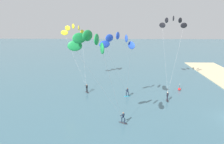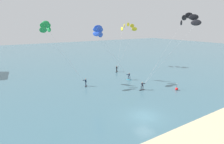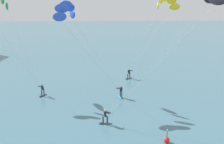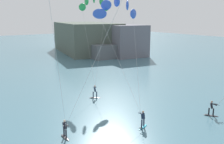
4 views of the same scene
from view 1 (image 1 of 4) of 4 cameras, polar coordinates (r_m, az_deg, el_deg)
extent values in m
ellipsoid|color=#23ADD1|center=(40.28, 4.18, -6.50)|extent=(0.90, 1.52, 0.08)
cube|color=black|center=(40.43, 4.71, -6.36)|extent=(0.37, 0.37, 0.02)
cylinder|color=#192338|center=(40.04, 3.90, -5.97)|extent=(0.14, 0.14, 0.78)
cylinder|color=#192338|center=(40.22, 4.47, -5.89)|extent=(0.14, 0.14, 0.78)
cube|color=#192338|center=(39.90, 4.21, -5.00)|extent=(0.40, 0.41, 0.63)
sphere|color=#9E7051|center=(39.76, 4.22, -4.43)|extent=(0.20, 0.20, 0.20)
cylinder|color=black|center=(39.34, 4.03, -5.05)|extent=(0.54, 0.18, 0.03)
cylinder|color=#192338|center=(39.56, 4.28, -4.90)|extent=(0.61, 0.16, 0.15)
cylinder|color=#192338|center=(39.61, 3.97, -4.87)|extent=(0.53, 0.44, 0.15)
ellipsoid|color=blue|center=(31.40, -2.03, 7.54)|extent=(1.14, 1.68, 1.10)
ellipsoid|color=blue|center=(31.07, -0.73, 9.23)|extent=(1.58, 1.33, 1.10)
ellipsoid|color=blue|center=(30.68, 1.57, 9.85)|extent=(1.78, 0.77, 1.10)
ellipsoid|color=blue|center=(30.41, 3.91, 9.08)|extent=(1.78, 0.53, 1.10)
ellipsoid|color=blue|center=(30.35, 5.26, 7.24)|extent=(1.68, 1.14, 1.10)
cylinder|color=#B2B2B7|center=(35.15, 1.35, 0.30)|extent=(5.92, 3.74, 9.06)
cylinder|color=#B2B2B7|center=(34.69, 4.56, 0.06)|extent=(6.99, 0.19, 9.06)
ellipsoid|color=#333338|center=(39.27, 14.75, -7.54)|extent=(1.51, 0.39, 0.08)
cube|color=black|center=(38.87, 14.88, -7.70)|extent=(0.29, 0.29, 0.02)
cylinder|color=black|center=(39.31, 14.73, -6.84)|extent=(0.14, 0.14, 0.78)
cylinder|color=black|center=(38.91, 14.86, -7.07)|extent=(0.14, 0.14, 0.78)
cube|color=black|center=(38.87, 14.86, -6.01)|extent=(0.33, 0.31, 0.63)
sphere|color=beige|center=(38.73, 14.90, -5.43)|extent=(0.20, 0.20, 0.20)
cylinder|color=black|center=(39.33, 14.90, -5.53)|extent=(0.54, 0.17, 0.03)
cylinder|color=black|center=(39.07, 14.73, -5.61)|extent=(0.61, 0.16, 0.15)
cylinder|color=black|center=(39.06, 15.05, -5.64)|extent=(0.54, 0.43, 0.15)
ellipsoid|color=black|center=(46.07, 18.93, 11.89)|extent=(1.21, 1.77, 1.10)
ellipsoid|color=black|center=(46.02, 18.03, 13.21)|extent=(1.67, 1.38, 1.10)
ellipsoid|color=black|center=(46.01, 16.35, 13.82)|extent=(1.87, 0.79, 1.10)
ellipsoid|color=black|center=(46.04, 14.60, 13.45)|extent=(1.88, 0.56, 1.10)
ellipsoid|color=black|center=(46.10, 13.52, 12.27)|extent=(1.77, 1.21, 1.10)
cylinder|color=#B2B2B7|center=(42.21, 17.04, 3.68)|extent=(8.12, 4.39, 11.36)
cylinder|color=#B2B2B7|center=(42.23, 14.15, 3.88)|extent=(9.21, 0.27, 11.36)
ellipsoid|color=#333338|center=(30.60, 3.03, -13.64)|extent=(1.07, 1.47, 0.08)
cube|color=black|center=(30.40, 3.73, -13.75)|extent=(0.39, 0.39, 0.02)
cylinder|color=#192338|center=(30.49, 2.67, -12.83)|extent=(0.14, 0.14, 0.78)
cylinder|color=#192338|center=(30.31, 3.42, -13.03)|extent=(0.14, 0.14, 0.78)
cube|color=#192338|center=(30.09, 3.06, -11.76)|extent=(0.42, 0.43, 0.63)
sphere|color=#9E7051|center=(29.90, 3.07, -11.04)|extent=(0.20, 0.20, 0.20)
cylinder|color=black|center=(29.59, 2.53, -11.91)|extent=(0.49, 0.31, 0.03)
cylinder|color=#192338|center=(29.74, 2.99, -11.70)|extent=(0.61, 0.19, 0.15)
cylinder|color=#192338|center=(29.84, 2.61, -11.60)|extent=(0.43, 0.54, 0.15)
ellipsoid|color=#1E9347|center=(22.21, -10.06, 7.02)|extent=(0.67, 1.54, 1.10)
ellipsoid|color=#1E9347|center=(21.70, -8.90, 9.06)|extent=(1.15, 1.41, 1.10)
ellipsoid|color=#1E9347|center=(20.96, -6.66, 9.82)|extent=(1.45, 1.06, 1.10)
ellipsoid|color=#1E9347|center=(20.32, -4.22, 8.83)|extent=(1.54, 0.55, 1.10)
ellipsoid|color=#1E9347|center=(20.04, -2.70, 6.43)|extent=(1.54, 0.67, 1.10)
cylinder|color=#B2B2B7|center=(25.46, -2.91, -4.14)|extent=(4.91, 5.03, 10.06)
cylinder|color=#B2B2B7|center=(24.54, 0.40, -4.85)|extent=(6.71, 2.08, 10.06)
ellipsoid|color=#333338|center=(42.39, -6.81, -5.48)|extent=(1.45, 1.13, 0.08)
cube|color=black|center=(42.02, -6.57, -5.58)|extent=(0.39, 0.39, 0.02)
cylinder|color=black|center=(42.43, -6.96, -4.85)|extent=(0.14, 0.14, 0.78)
cylinder|color=black|center=(42.06, -6.70, -5.02)|extent=(0.14, 0.14, 0.78)
cube|color=black|center=(42.02, -6.86, -4.05)|extent=(0.43, 0.43, 0.63)
sphere|color=#9E7051|center=(41.89, -6.87, -3.50)|extent=(0.20, 0.20, 0.20)
cylinder|color=black|center=(42.46, -7.13, -3.64)|extent=(0.50, 0.29, 0.03)
cylinder|color=black|center=(42.17, -7.14, -3.73)|extent=(0.45, 0.52, 0.15)
cylinder|color=black|center=(42.24, -6.86, -3.69)|extent=(0.61, 0.16, 0.15)
ellipsoid|color=yellow|center=(47.36, -8.11, 10.67)|extent=(1.73, 0.78, 1.10)
ellipsoid|color=yellow|center=(47.07, -9.00, 11.75)|extent=(1.74, 0.51, 1.10)
ellipsoid|color=yellow|center=(46.67, -10.50, 12.10)|extent=(1.65, 1.11, 1.10)
ellipsoid|color=yellow|center=(46.34, -11.97, 11.57)|extent=(1.32, 1.54, 1.10)
ellipsoid|color=yellow|center=(46.20, -12.79, 10.37)|extent=(0.78, 1.73, 1.10)
cylinder|color=#B2B2B7|center=(44.59, -7.64, 3.72)|extent=(6.76, 1.49, 9.80)
cylinder|color=#B2B2B7|center=(43.97, -10.05, 3.47)|extent=(4.87, 4.94, 9.80)
sphere|color=red|center=(45.28, 17.83, -4.46)|extent=(0.56, 0.56, 0.56)
cylinder|color=#262628|center=(45.09, 17.90, -3.70)|extent=(0.06, 0.06, 0.70)
sphere|color=#F2F2CC|center=(44.97, 17.94, -3.20)|extent=(0.12, 0.12, 0.12)
camera|label=2|loc=(37.43, 73.46, 1.14)|focal=30.13mm
camera|label=3|loc=(48.34, 45.24, 8.75)|focal=40.33mm
camera|label=4|loc=(58.62, 19.68, 9.86)|focal=43.13mm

